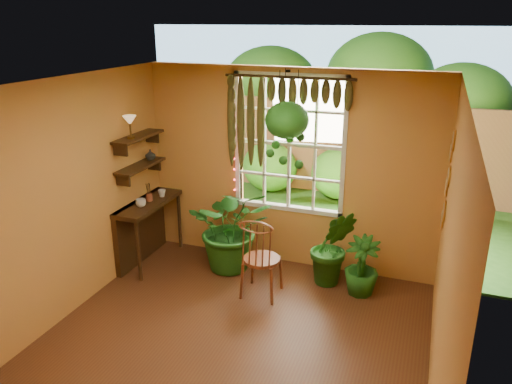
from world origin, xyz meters
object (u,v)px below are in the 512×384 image
Objects in this scene: windsor_chair at (261,270)px; potted_plant_mid at (333,247)px; potted_plant_left at (232,227)px; hanging_basket at (287,126)px; counter_ledge at (143,224)px.

potted_plant_mid is at bearing 37.35° from windsor_chair.
potted_plant_mid is at bearing 2.01° from potted_plant_left.
windsor_chair is 1.00× the size of hanging_basket.
windsor_chair is at bearing -42.13° from potted_plant_left.
potted_plant_left reaches higher than counter_ledge.
windsor_chair reaches higher than potted_plant_mid.
hanging_basket reaches higher than counter_ledge.
counter_ledge is 2.47m from hanging_basket.
counter_ledge is at bearing -170.10° from hanging_basket.
counter_ledge is at bearing 168.93° from windsor_chair.
hanging_basket reaches higher than potted_plant_mid.
counter_ledge is 1.16× the size of potted_plant_mid.
hanging_basket is (-0.67, 0.10, 1.49)m from potted_plant_mid.
counter_ledge is at bearing -174.67° from potted_plant_mid.
potted_plant_mid is at bearing 5.33° from counter_ledge.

